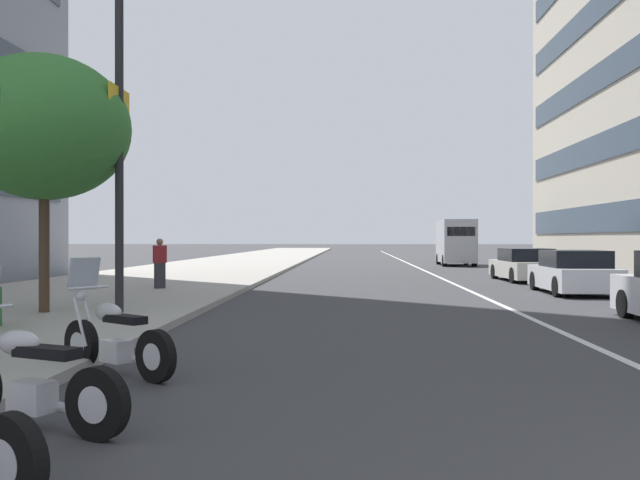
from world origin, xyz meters
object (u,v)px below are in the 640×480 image
Objects in this scene: delivery_van_ahead at (456,241)px; pedestrian_on_plaza at (160,263)px; street_tree_near_plaza_corner at (44,128)px; car_mid_block_traffic at (525,266)px; street_lamp_with_banners at (136,71)px; motorcycle_mid_row at (115,340)px; motorcycle_second_in_row at (29,381)px; car_following_behind at (573,273)px.

delivery_van_ahead is 26.04m from pedestrian_on_plaza.
car_mid_block_traffic is at bearing -44.49° from street_tree_near_plaza_corner.
car_mid_block_traffic is 0.91× the size of delivery_van_ahead.
street_lamp_with_banners is 5.55× the size of pedestrian_on_plaza.
motorcycle_mid_row is 13.37m from pedestrian_on_plaza.
pedestrian_on_plaza is (-22.73, 12.69, -0.59)m from delivery_van_ahead.
street_lamp_with_banners reaches higher than motorcycle_mid_row.
motorcycle_second_in_row is at bearing 128.01° from motorcycle_mid_row.
street_tree_near_plaza_corner is (8.42, 3.69, 3.67)m from motorcycle_second_in_row.
motorcycle_second_in_row is 18.66m from car_following_behind.
street_lamp_with_banners is 2.33m from street_tree_near_plaza_corner.
street_lamp_with_banners reaches higher than car_mid_block_traffic.
motorcycle_second_in_row is at bearing 149.48° from car_following_behind.
street_tree_near_plaza_corner is (-13.87, 13.62, 3.48)m from car_mid_block_traffic.
delivery_van_ahead is 3.24× the size of pedestrian_on_plaza.
motorcycle_second_in_row is 0.48× the size of car_following_behind.
street_tree_near_plaza_corner is at bearing -22.81° from motorcycle_mid_row.
delivery_van_ahead reaches higher than car_mid_block_traffic.
car_mid_block_traffic is 16.01m from delivery_van_ahead.
motorcycle_mid_row is 0.21× the size of street_lamp_with_banners.
motorcycle_mid_row is at bearing 166.03° from delivery_van_ahead.
delivery_van_ahead is at bearing -23.85° from street_tree_near_plaza_corner.
delivery_van_ahead is (22.41, 0.33, 0.90)m from car_following_behind.
delivery_van_ahead is at bearing -69.26° from motorcycle_mid_row.
motorcycle_second_in_row reaches higher than car_mid_block_traffic.
motorcycle_second_in_row is at bearing -168.67° from street_lamp_with_banners.
street_tree_near_plaza_corner is at bearing 149.62° from pedestrian_on_plaza.
motorcycle_mid_row is 37.01m from delivery_van_ahead.
motorcycle_second_in_row is 15.87m from pedestrian_on_plaza.
street_lamp_with_banners is 1.59× the size of street_tree_near_plaza_corner.
delivery_van_ahead is (38.26, -9.51, 1.09)m from motorcycle_second_in_row.
car_mid_block_traffic is (22.28, -9.94, 0.18)m from motorcycle_second_in_row.
motorcycle_second_in_row is 39.44m from delivery_van_ahead.
pedestrian_on_plaza is (13.00, 3.08, 0.50)m from motorcycle_mid_row.
street_lamp_with_banners is (5.92, 1.60, 4.88)m from motorcycle_mid_row.
motorcycle_second_in_row reaches higher than car_following_behind.
car_following_behind is (15.85, -9.85, 0.20)m from motorcycle_second_in_row.
motorcycle_mid_row reaches higher than car_following_behind.
motorcycle_second_in_row is at bearing 165.25° from pedestrian_on_plaza.
car_following_behind is at bearing 177.16° from car_mid_block_traffic.
street_lamp_with_banners is at bearing 165.53° from pedestrian_on_plaza.
pedestrian_on_plaza is (-0.32, 13.02, 0.30)m from car_following_behind.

